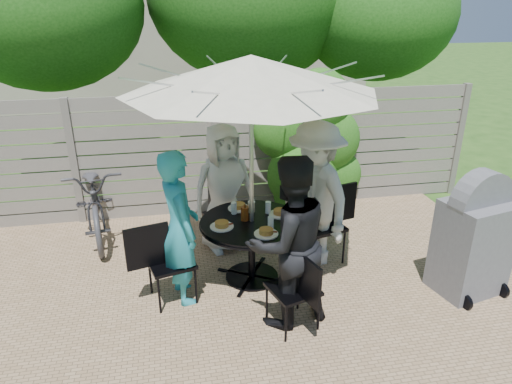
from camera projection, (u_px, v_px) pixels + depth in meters
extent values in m
plane|color=#244816|center=(252.00, 340.00, 4.43)|extent=(60.00, 60.00, 0.00)
cube|color=#9C7D5B|center=(243.00, 308.00, 4.88)|extent=(7.00, 6.00, 0.02)
cube|color=gray|center=(215.00, 155.00, 6.78)|extent=(8.00, 0.10, 1.85)
ellipsoid|color=#216216|center=(308.00, 154.00, 6.90)|extent=(1.20, 0.70, 1.80)
cube|color=#A9998C|center=(183.00, 19.00, 14.32)|extent=(10.00, 6.00, 5.00)
ellipsoid|color=#194911|center=(43.00, 5.00, 7.36)|extent=(3.20, 3.20, 2.72)
ellipsoid|color=#194911|center=(377.00, 13.00, 8.23)|extent=(2.80, 2.80, 2.38)
cylinder|color=black|center=(252.00, 222.00, 5.12)|extent=(1.42, 1.42, 0.03)
cylinder|color=black|center=(252.00, 251.00, 5.27)|extent=(0.08, 0.08, 0.75)
cylinder|color=black|center=(252.00, 277.00, 5.41)|extent=(0.62, 0.62, 0.04)
cylinder|color=silver|center=(252.00, 183.00, 4.94)|extent=(0.05, 0.05, 2.43)
cone|color=beige|center=(251.00, 74.00, 4.49)|extent=(3.22, 3.22, 0.37)
cube|color=black|center=(221.00, 215.00, 6.04)|extent=(0.51, 0.51, 0.03)
cube|color=black|center=(215.00, 195.00, 6.12)|extent=(0.15, 0.39, 0.41)
imported|color=silver|center=(224.00, 189.00, 5.78)|extent=(0.93, 0.73, 1.69)
cube|color=black|center=(171.00, 262.00, 4.85)|extent=(0.56, 0.56, 0.04)
cube|color=black|center=(147.00, 247.00, 4.66)|extent=(0.45, 0.14, 0.47)
imported|color=teal|center=(180.00, 228.00, 4.75)|extent=(0.55, 0.71, 1.71)
cube|color=black|center=(293.00, 289.00, 4.45)|extent=(0.54, 0.54, 0.03)
cube|color=black|center=(306.00, 279.00, 4.18)|extent=(0.15, 0.42, 0.44)
imported|color=black|center=(288.00, 243.00, 4.38)|extent=(1.01, 0.87, 1.78)
cube|color=black|center=(322.00, 226.00, 5.60)|extent=(0.58, 0.58, 0.04)
cube|color=black|center=(339.00, 203.00, 5.60)|extent=(0.47, 0.15, 0.49)
imported|color=beige|center=(315.00, 196.00, 5.39)|extent=(0.95, 1.31, 1.82)
cylinder|color=white|center=(239.00, 208.00, 5.41)|extent=(0.26, 0.26, 0.01)
cylinder|color=#B27234|center=(239.00, 206.00, 5.40)|extent=(0.15, 0.15, 0.05)
cylinder|color=white|center=(222.00, 227.00, 4.97)|extent=(0.26, 0.26, 0.01)
cylinder|color=#B27234|center=(222.00, 224.00, 4.96)|extent=(0.15, 0.15, 0.05)
cylinder|color=white|center=(266.00, 234.00, 4.82)|extent=(0.26, 0.26, 0.01)
cylinder|color=#B27234|center=(266.00, 231.00, 4.80)|extent=(0.15, 0.15, 0.05)
cylinder|color=white|center=(280.00, 214.00, 5.26)|extent=(0.26, 0.26, 0.01)
cylinder|color=#B27234|center=(280.00, 212.00, 5.25)|extent=(0.15, 0.15, 0.05)
cylinder|color=silver|center=(234.00, 208.00, 5.26)|extent=(0.07, 0.07, 0.14)
cylinder|color=silver|center=(271.00, 223.00, 4.92)|extent=(0.07, 0.07, 0.14)
cylinder|color=silver|center=(268.00, 207.00, 5.28)|extent=(0.07, 0.07, 0.14)
cylinder|color=#59280C|center=(245.00, 214.00, 5.10)|extent=(0.09, 0.09, 0.16)
cylinder|color=#C6B293|center=(251.00, 207.00, 5.32)|extent=(0.08, 0.08, 0.12)
imported|color=#333338|center=(95.00, 198.00, 6.28)|extent=(1.03, 2.11, 1.06)
cube|color=slate|center=(471.00, 248.00, 4.99)|extent=(0.81, 0.68, 1.09)
cylinder|color=slate|center=(481.00, 203.00, 4.78)|extent=(0.75, 0.37, 0.72)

